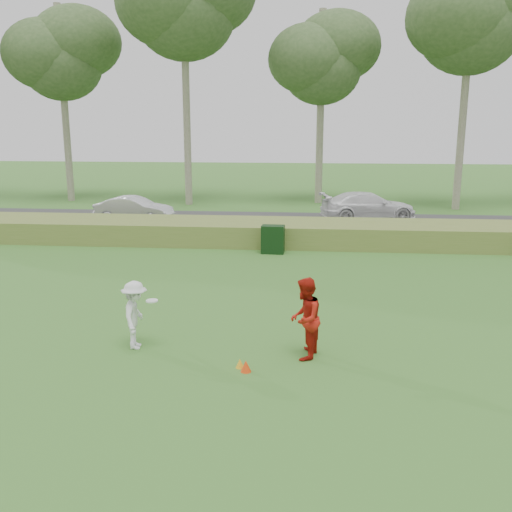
# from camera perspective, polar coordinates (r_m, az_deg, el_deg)

# --- Properties ---
(ground) EXTENTS (120.00, 120.00, 0.00)m
(ground) POSITION_cam_1_polar(r_m,az_deg,el_deg) (12.77, -1.74, -9.83)
(ground) COLOR #2E6521
(ground) RESTS_ON ground
(reed_strip) EXTENTS (80.00, 3.00, 0.90)m
(reed_strip) POSITION_cam_1_polar(r_m,az_deg,el_deg) (24.13, 1.81, 2.39)
(reed_strip) COLOR #5A702D
(reed_strip) RESTS_ON ground
(park_road) EXTENTS (80.00, 6.00, 0.06)m
(park_road) POSITION_cam_1_polar(r_m,az_deg,el_deg) (29.12, 2.44, 3.43)
(park_road) COLOR #2D2D2D
(park_road) RESTS_ON ground
(tree_2) EXTENTS (6.50, 6.50, 12.00)m
(tree_2) POSITION_cam_1_polar(r_m,az_deg,el_deg) (39.07, -18.94, 18.43)
(tree_2) COLOR gray
(tree_2) RESTS_ON ground
(tree_3) EXTENTS (7.80, 7.80, 15.50)m
(tree_3) POSITION_cam_1_polar(r_m,az_deg,el_deg) (36.06, -7.24, 23.72)
(tree_3) COLOR gray
(tree_3) RESTS_ON ground
(tree_4) EXTENTS (6.24, 6.24, 11.50)m
(tree_4) POSITION_cam_1_polar(r_m,az_deg,el_deg) (36.33, 6.59, 18.87)
(tree_4) COLOR gray
(tree_4) RESTS_ON ground
(tree_5) EXTENTS (7.28, 7.28, 14.00)m
(tree_5) POSITION_cam_1_polar(r_m,az_deg,el_deg) (35.61, 20.68, 21.31)
(tree_5) COLOR gray
(tree_5) RESTS_ON ground
(player_white) EXTENTS (0.88, 1.06, 1.56)m
(player_white) POSITION_cam_1_polar(r_m,az_deg,el_deg) (13.16, -11.99, -5.78)
(player_white) COLOR silver
(player_white) RESTS_ON ground
(player_red) EXTENTS (0.84, 0.99, 1.79)m
(player_red) POSITION_cam_1_polar(r_m,az_deg,el_deg) (12.35, 4.91, -6.25)
(player_red) COLOR #AF190F
(player_red) RESTS_ON ground
(cone_orange) EXTENTS (0.22, 0.22, 0.24)m
(cone_orange) POSITION_cam_1_polar(r_m,az_deg,el_deg) (11.92, -1.02, -10.95)
(cone_orange) COLOR red
(cone_orange) RESTS_ON ground
(cone_yellow) EXTENTS (0.18, 0.18, 0.20)m
(cone_yellow) POSITION_cam_1_polar(r_m,az_deg,el_deg) (12.11, -1.62, -10.67)
(cone_yellow) COLOR gold
(cone_yellow) RESTS_ON ground
(utility_cabinet) EXTENTS (0.90, 0.59, 1.09)m
(utility_cabinet) POSITION_cam_1_polar(r_m,az_deg,el_deg) (22.19, 1.70, 1.67)
(utility_cabinet) COLOR black
(utility_cabinet) RESTS_ON ground
(car_mid) EXTENTS (4.01, 1.74, 1.28)m
(car_mid) POSITION_cam_1_polar(r_m,az_deg,el_deg) (29.44, -12.08, 4.58)
(car_mid) COLOR silver
(car_mid) RESTS_ON park_road
(car_right) EXTENTS (5.18, 2.90, 1.42)m
(car_right) POSITION_cam_1_polar(r_m,az_deg,el_deg) (30.03, 11.15, 4.92)
(car_right) COLOR silver
(car_right) RESTS_ON park_road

